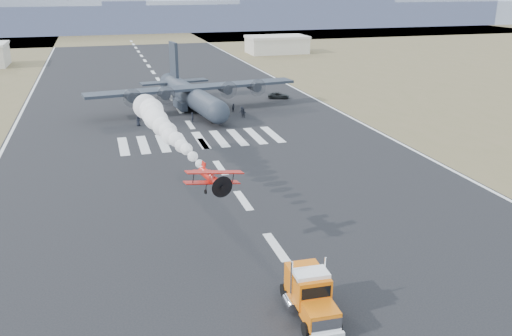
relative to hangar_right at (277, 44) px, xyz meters
name	(u,v)px	position (x,y,z in m)	size (l,w,h in m)	color
ground	(326,318)	(-46.00, -150.00, -3.01)	(500.00, 500.00, 0.00)	black
scrub_far	(127,35)	(-46.00, 80.00, -3.01)	(500.00, 80.00, 0.00)	brown
runway_markings	(190,125)	(-46.00, -90.00, -3.00)	(60.00, 260.00, 0.01)	silver
ridge_seg_d	(122,17)	(-46.00, 110.00, 3.49)	(150.00, 50.00, 13.00)	#8793AC
ridge_seg_e	(246,13)	(19.00, 110.00, 4.49)	(150.00, 50.00, 15.00)	#8793AC
ridge_seg_f	(356,9)	(84.00, 110.00, 5.49)	(150.00, 50.00, 17.00)	#8793AC
ridge_seg_g	(454,11)	(149.00, 110.00, 3.49)	(150.00, 50.00, 13.00)	#8793AC
hangar_right	(277,44)	(0.00, 0.00, 0.00)	(20.50, 12.50, 5.90)	#ADA99A
semi_truck	(310,293)	(-47.00, -149.05, -1.21)	(2.99, 8.21, 3.67)	black
aerobatic_biplane	(212,178)	(-51.68, -136.40, 3.98)	(5.54, 5.00, 2.51)	red
smoke_trail	(156,117)	(-54.03, -112.09, 4.20)	(4.74, 29.81, 3.49)	white
transport_aircraft	(191,94)	(-43.62, -77.88, 0.05)	(41.15, 33.76, 11.87)	#222B33
support_vehicle	(279,96)	(-23.90, -73.01, -2.38)	(2.10, 4.54, 1.26)	black
crew_a	(193,117)	(-45.16, -87.96, -2.15)	(0.62, 0.51, 1.71)	black
crew_b	(234,108)	(-36.21, -82.41, -2.20)	(0.79, 0.48, 1.62)	black
crew_c	(242,111)	(-35.38, -85.54, -2.21)	(1.04, 0.48, 1.61)	black
crew_d	(143,115)	(-53.49, -83.72, -2.11)	(1.05, 0.54, 1.80)	black
crew_e	(138,121)	(-54.74, -88.18, -2.10)	(0.89, 0.54, 1.82)	black
crew_f	(202,111)	(-42.76, -83.99, -2.17)	(1.56, 0.50, 1.68)	black
crew_g	(139,114)	(-54.22, -82.50, -2.23)	(0.57, 0.47, 1.56)	black
crew_h	(244,113)	(-35.55, -87.57, -2.15)	(0.84, 0.52, 1.72)	black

